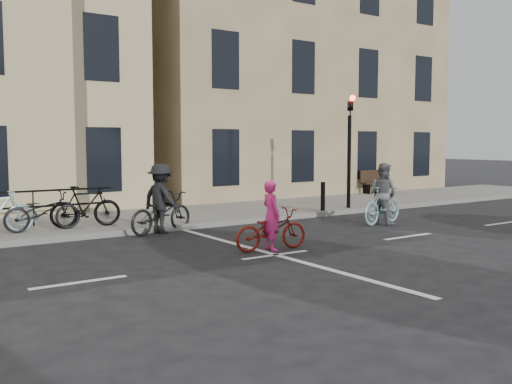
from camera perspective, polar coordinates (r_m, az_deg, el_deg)
ground at (r=11.65m, az=1.97°, el=-6.33°), size 120.00×120.00×0.00m
sidewalk at (r=15.58m, az=-23.91°, el=-3.60°), size 46.00×4.00×0.15m
building_east at (r=27.50m, az=0.88°, el=13.07°), size 14.00×10.00×12.00m
traffic_light at (r=18.76m, az=9.34°, el=5.44°), size 0.18×0.30×3.90m
bollard_east at (r=17.96m, az=6.70°, el=-0.43°), size 0.14×0.14×0.90m
bollard_west at (r=19.62m, az=11.97°, el=-0.05°), size 0.14×0.14×0.90m
bench at (r=24.61m, az=11.85°, el=1.13°), size 1.60×0.41×0.97m
cyclist_pink at (r=12.09m, az=1.52°, el=-3.43°), size 1.73×0.77×1.49m
cyclist_grey at (r=16.28m, az=12.56°, el=-0.74°), size 1.84×0.95×1.71m
cyclist_dark at (r=14.52m, az=-9.47°, el=-1.38°), size 2.09×1.28×1.76m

